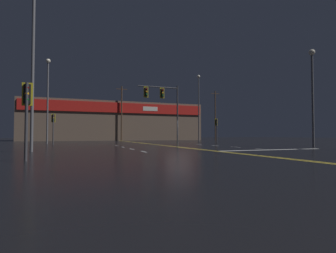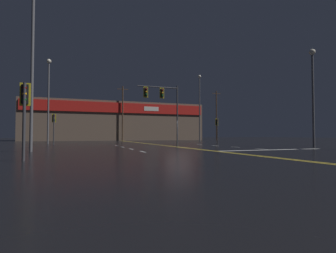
% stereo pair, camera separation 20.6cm
% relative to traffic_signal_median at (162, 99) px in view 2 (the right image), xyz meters
% --- Properties ---
extents(ground_plane, '(200.00, 200.00, 0.00)m').
position_rel_traffic_signal_median_xyz_m(ground_plane, '(1.43, -0.72, -4.45)').
color(ground_plane, black).
extents(road_markings, '(14.46, 60.00, 0.01)m').
position_rel_traffic_signal_median_xyz_m(road_markings, '(2.36, -1.99, -4.44)').
color(road_markings, gold).
rests_on(road_markings, ground).
extents(traffic_signal_median, '(3.98, 0.36, 5.85)m').
position_rel_traffic_signal_median_xyz_m(traffic_signal_median, '(0.00, 0.00, 0.00)').
color(traffic_signal_median, '#38383D').
rests_on(traffic_signal_median, ground).
extents(traffic_signal_corner_northwest, '(0.42, 0.36, 3.60)m').
position_rel_traffic_signal_median_xyz_m(traffic_signal_corner_northwest, '(-9.84, 10.14, -1.80)').
color(traffic_signal_corner_northwest, '#38383D').
rests_on(traffic_signal_corner_northwest, ground).
extents(traffic_signal_corner_southwest, '(0.42, 0.36, 3.36)m').
position_rel_traffic_signal_median_xyz_m(traffic_signal_corner_southwest, '(-9.81, -10.47, -1.98)').
color(traffic_signal_corner_southwest, '#38383D').
rests_on(traffic_signal_corner_southwest, ground).
extents(traffic_signal_corner_northeast, '(0.42, 0.36, 3.49)m').
position_rel_traffic_signal_median_xyz_m(traffic_signal_corner_northeast, '(11.71, 9.66, -1.89)').
color(traffic_signal_corner_northeast, '#38383D').
rests_on(traffic_signal_corner_northeast, ground).
extents(streetlight_near_left, '(0.56, 0.56, 11.74)m').
position_rel_traffic_signal_median_xyz_m(streetlight_near_left, '(-10.43, -3.67, 2.83)').
color(streetlight_near_left, '#59595E').
rests_on(streetlight_near_left, ground).
extents(streetlight_near_right, '(0.56, 0.56, 12.04)m').
position_rel_traffic_signal_median_xyz_m(streetlight_near_right, '(13.78, 19.12, 2.99)').
color(streetlight_near_right, '#59595E').
rests_on(streetlight_near_right, ground).
extents(streetlight_median_approach, '(0.56, 0.56, 10.75)m').
position_rel_traffic_signal_median_xyz_m(streetlight_median_approach, '(-10.68, 12.95, 2.29)').
color(streetlight_median_approach, '#59595E').
rests_on(streetlight_median_approach, ground).
extents(streetlight_far_right, '(0.56, 0.56, 9.15)m').
position_rel_traffic_signal_median_xyz_m(streetlight_far_right, '(13.10, -5.10, 1.42)').
color(streetlight_far_right, '#59595E').
rests_on(streetlight_far_right, ground).
extents(building_backdrop, '(37.50, 10.23, 8.14)m').
position_rel_traffic_signal_median_xyz_m(building_backdrop, '(1.43, 35.29, -0.36)').
color(building_backdrop, brown).
rests_on(building_backdrop, ground).
extents(utility_pole_row, '(46.97, 0.26, 11.40)m').
position_rel_traffic_signal_median_xyz_m(utility_pole_row, '(1.55, 29.78, 1.37)').
color(utility_pole_row, '#4C3828').
rests_on(utility_pole_row, ground).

